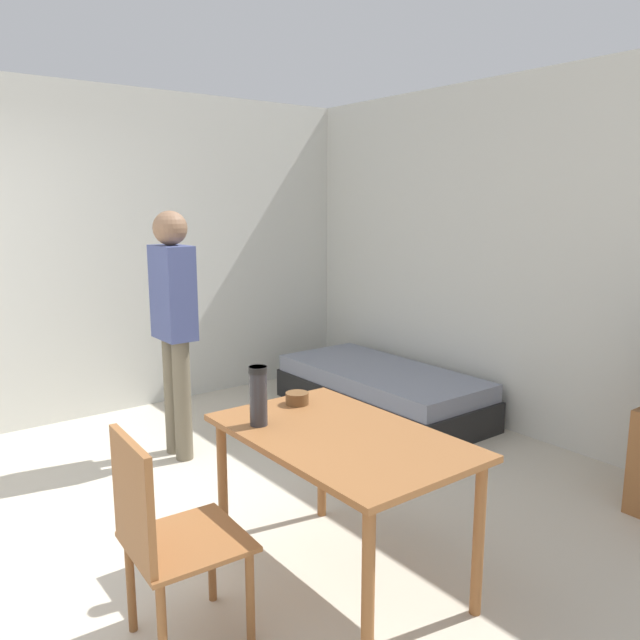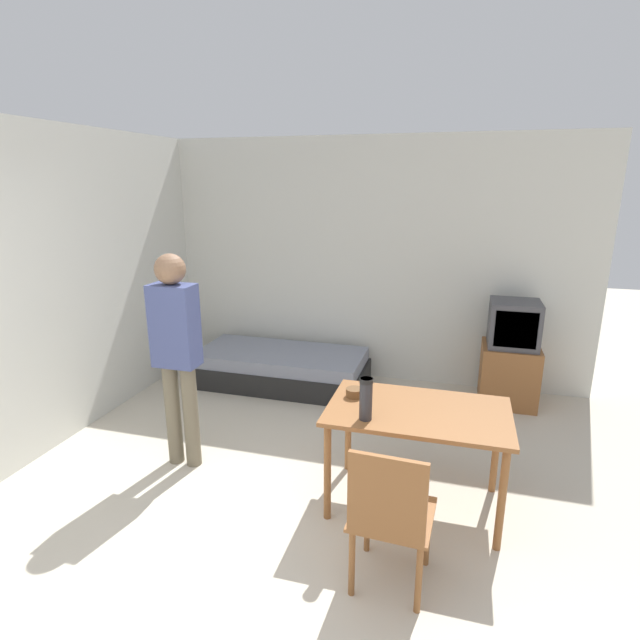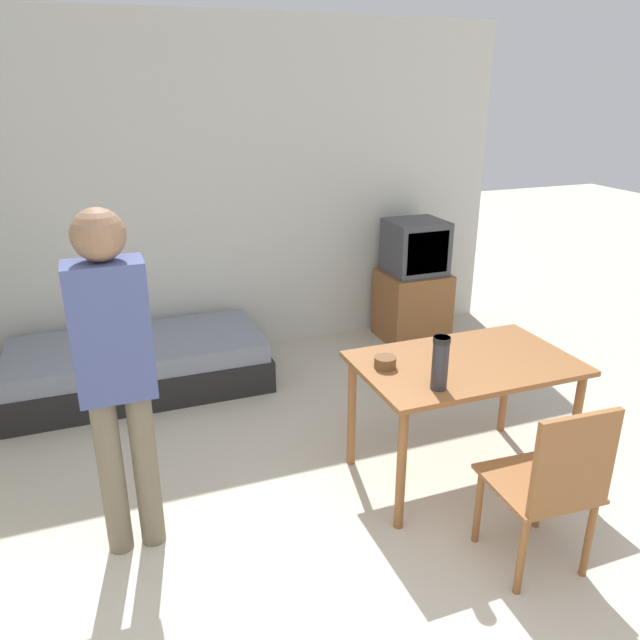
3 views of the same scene
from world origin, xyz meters
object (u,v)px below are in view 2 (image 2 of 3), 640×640
at_px(tv, 510,357).
at_px(thermos_flask, 366,397).
at_px(wooden_chair, 390,513).
at_px(dining_table, 418,421).
at_px(daybed, 281,368).
at_px(mate_bowl, 354,393).
at_px(person_standing, 176,346).

relative_size(tv, thermos_flask, 3.81).
bearing_deg(wooden_chair, dining_table, 85.62).
height_order(daybed, wooden_chair, wooden_chair).
bearing_deg(thermos_flask, daybed, 123.28).
height_order(thermos_flask, mate_bowl, thermos_flask).
xyz_separation_m(daybed, wooden_chair, (1.59, -2.65, 0.32)).
bearing_deg(daybed, person_standing, -96.27).
bearing_deg(mate_bowl, daybed, 124.86).
distance_m(tv, mate_bowl, 2.27).
distance_m(dining_table, person_standing, 1.89).
xyz_separation_m(tv, thermos_flask, (-1.08, -2.21, 0.39)).
bearing_deg(daybed, wooden_chair, -58.94).
bearing_deg(mate_bowl, thermos_flask, -66.16).
bearing_deg(dining_table, wooden_chair, -94.38).
xyz_separation_m(daybed, tv, (2.42, 0.17, 0.31)).
bearing_deg(thermos_flask, person_standing, 169.73).
bearing_deg(dining_table, person_standing, 178.78).
bearing_deg(wooden_chair, person_standing, 153.73).
bearing_deg(person_standing, thermos_flask, -10.27).
bearing_deg(person_standing, mate_bowl, 1.87).
bearing_deg(person_standing, daybed, 83.73).
xyz_separation_m(wooden_chair, mate_bowl, (-0.40, 0.93, 0.26)).
height_order(person_standing, mate_bowl, person_standing).
xyz_separation_m(wooden_chair, thermos_flask, (-0.25, 0.60, 0.38)).
height_order(dining_table, mate_bowl, mate_bowl).
distance_m(thermos_flask, mate_bowl, 0.37).
bearing_deg(daybed, thermos_flask, -56.72).
xyz_separation_m(tv, person_standing, (-2.61, -1.93, 0.50)).
relative_size(thermos_flask, mate_bowl, 2.35).
xyz_separation_m(dining_table, wooden_chair, (-0.06, -0.84, -0.14)).
distance_m(dining_table, wooden_chair, 0.86).
height_order(dining_table, thermos_flask, thermos_flask).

